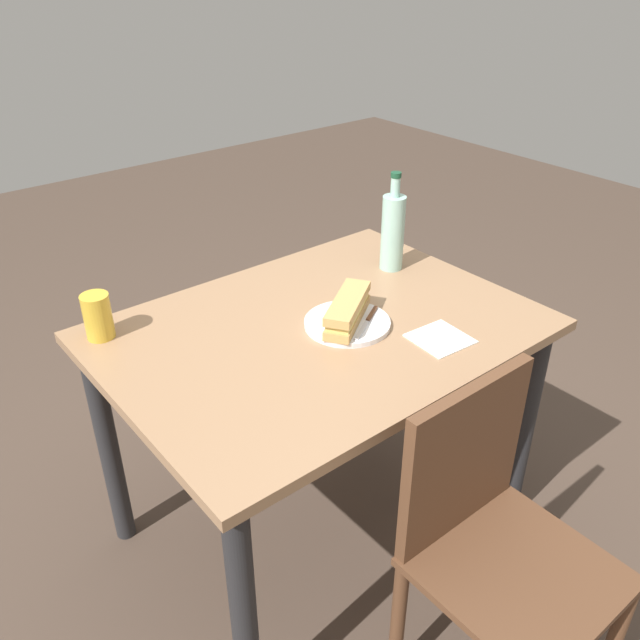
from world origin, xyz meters
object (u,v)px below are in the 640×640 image
object	(u,v)px
chair_far	(490,535)
knife_near	(368,321)
dining_table	(320,361)
plate_near	(347,323)
beer_glass	(98,316)
baguette_sandwich_near	(348,310)
water_bottle	(393,231)

from	to	relation	value
chair_far	knife_near	size ratio (longest dim) A/B	5.25
dining_table	knife_near	xyz separation A→B (m)	(-0.10, 0.08, 0.13)
plate_near	knife_near	bearing A→B (deg)	135.99
beer_glass	chair_far	bearing A→B (deg)	117.09
dining_table	chair_far	bearing A→B (deg)	90.03
beer_glass	baguette_sandwich_near	bearing A→B (deg)	145.87
baguette_sandwich_near	water_bottle	distance (m)	0.40
water_bottle	beer_glass	xyz separation A→B (m)	(0.89, -0.18, -0.06)
dining_table	water_bottle	xyz separation A→B (m)	(-0.41, -0.14, 0.24)
knife_near	chair_far	bearing A→B (deg)	79.53
dining_table	beer_glass	size ratio (longest dim) A/B	9.27
plate_near	knife_near	size ratio (longest dim) A/B	1.46
chair_far	baguette_sandwich_near	bearing A→B (deg)	-95.94
baguette_sandwich_near	plate_near	bearing A→B (deg)	0.00
chair_far	knife_near	bearing A→B (deg)	-100.47
water_bottle	plate_near	bearing A→B (deg)	28.14
water_bottle	knife_near	bearing A→B (deg)	36.06
knife_near	water_bottle	world-z (taller)	water_bottle
dining_table	baguette_sandwich_near	xyz separation A→B (m)	(-0.06, 0.04, 0.16)
beer_glass	knife_near	bearing A→B (deg)	145.11
dining_table	plate_near	bearing A→B (deg)	144.22
knife_near	water_bottle	xyz separation A→B (m)	(-0.31, -0.22, 0.11)
dining_table	beer_glass	xyz separation A→B (m)	(0.48, -0.32, 0.18)
chair_far	beer_glass	xyz separation A→B (m)	(0.48, -0.94, 0.33)
baguette_sandwich_near	chair_far	bearing A→B (deg)	84.06
dining_table	baguette_sandwich_near	distance (m)	0.18
dining_table	chair_far	size ratio (longest dim) A/B	1.35
chair_far	baguette_sandwich_near	distance (m)	0.66
dining_table	knife_near	size ratio (longest dim) A/B	7.11
plate_near	water_bottle	world-z (taller)	water_bottle
chair_far	water_bottle	world-z (taller)	water_bottle
water_bottle	chair_far	bearing A→B (deg)	61.93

